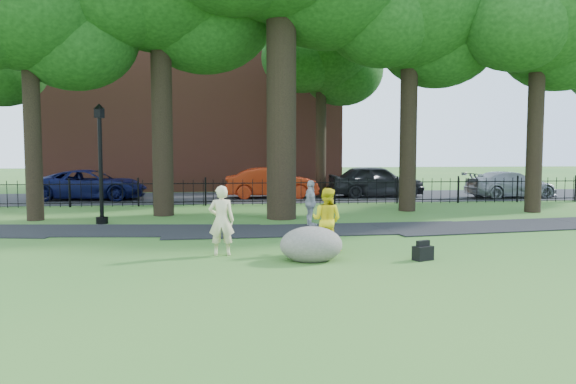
{
  "coord_description": "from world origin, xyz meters",
  "views": [
    {
      "loc": [
        -2.01,
        -13.76,
        2.67
      ],
      "look_at": [
        -0.3,
        2.0,
        1.4
      ],
      "focal_mm": 35.0,
      "sensor_mm": 36.0,
      "label": 1
    }
  ],
  "objects": [
    {
      "name": "brick_building",
      "position": [
        -4.0,
        24.0,
        6.0
      ],
      "size": [
        18.0,
        8.0,
        12.0
      ],
      "primitive_type": "cube",
      "color": "brown",
      "rests_on": "ground"
    },
    {
      "name": "footpath",
      "position": [
        1.0,
        3.9,
        0.0
      ],
      "size": [
        36.07,
        3.85,
        0.03
      ],
      "primitive_type": "cube",
      "rotation": [
        0.0,
        0.0,
        0.03
      ],
      "color": "black",
      "rests_on": "ground"
    },
    {
      "name": "navy_van",
      "position": [
        -8.88,
        15.5,
        0.76
      ],
      "size": [
        5.64,
        2.9,
        1.52
      ],
      "primitive_type": "imported",
      "rotation": [
        0.0,
        0.0,
        1.5
      ],
      "color": "#0B0F38",
      "rests_on": "ground"
    },
    {
      "name": "ground",
      "position": [
        0.0,
        0.0,
        0.0
      ],
      "size": [
        120.0,
        120.0,
        0.0
      ],
      "primitive_type": "plane",
      "color": "#2D6623",
      "rests_on": "ground"
    },
    {
      "name": "backpack",
      "position": [
        2.58,
        -1.08,
        0.17
      ],
      "size": [
        0.52,
        0.44,
        0.34
      ],
      "primitive_type": "cube",
      "rotation": [
        0.0,
        0.0,
        0.4
      ],
      "color": "black",
      "rests_on": "ground"
    },
    {
      "name": "red_sedan",
      "position": [
        0.3,
        15.48,
        0.8
      ],
      "size": [
        4.84,
        1.7,
        1.59
      ],
      "primitive_type": "imported",
      "rotation": [
        0.0,
        0.0,
        1.57
      ],
      "color": "#A0250C",
      "rests_on": "ground"
    },
    {
      "name": "boulder",
      "position": [
        -0.06,
        -0.83,
        0.43
      ],
      "size": [
        1.73,
        1.48,
        0.87
      ],
      "primitive_type": "ellipsoid",
      "rotation": [
        0.0,
        0.0,
        -0.27
      ],
      "color": "slate",
      "rests_on": "ground"
    },
    {
      "name": "street",
      "position": [
        0.0,
        16.0,
        0.0
      ],
      "size": [
        80.0,
        7.0,
        0.02
      ],
      "primitive_type": "cube",
      "color": "black",
      "rests_on": "ground"
    },
    {
      "name": "iron_fence",
      "position": [
        0.0,
        12.0,
        0.6
      ],
      "size": [
        44.0,
        0.04,
        1.2
      ],
      "color": "black",
      "rests_on": "ground"
    },
    {
      "name": "red_bag",
      "position": [
        0.29,
        0.36,
        0.13
      ],
      "size": [
        0.42,
        0.3,
        0.26
      ],
      "primitive_type": "cube",
      "rotation": [
        0.0,
        0.0,
        0.18
      ],
      "color": "maroon",
      "rests_on": "ground"
    },
    {
      "name": "lamppost",
      "position": [
        -6.38,
        6.31,
        2.04
      ],
      "size": [
        0.41,
        0.41,
        4.17
      ],
      "rotation": [
        0.0,
        0.0,
        -0.39
      ],
      "color": "black",
      "rests_on": "ground"
    },
    {
      "name": "silver_car",
      "position": [
        12.8,
        14.18,
        0.7
      ],
      "size": [
        4.97,
        2.39,
        1.39
      ],
      "primitive_type": "imported",
      "rotation": [
        0.0,
        0.0,
        1.66
      ],
      "color": "gray",
      "rests_on": "ground"
    },
    {
      "name": "tree_row",
      "position": [
        0.52,
        8.4,
        8.15
      ],
      "size": [
        26.82,
        7.96,
        12.42
      ],
      "color": "black",
      "rests_on": "ground"
    },
    {
      "name": "grey_car",
      "position": [
        5.91,
        15.5,
        0.86
      ],
      "size": [
        5.11,
        2.17,
        1.72
      ],
      "primitive_type": "imported",
      "rotation": [
        0.0,
        0.0,
        1.6
      ],
      "color": "black",
      "rests_on": "ground"
    },
    {
      "name": "pedestrian",
      "position": [
        0.79,
        4.87,
        0.78
      ],
      "size": [
        0.55,
        0.97,
        1.56
      ],
      "primitive_type": "imported",
      "rotation": [
        0.0,
        0.0,
        1.76
      ],
      "color": "#ACADB1",
      "rests_on": "ground"
    },
    {
      "name": "man",
      "position": [
        0.5,
        0.23,
        0.82
      ],
      "size": [
        1.0,
        0.95,
        1.64
      ],
      "primitive_type": "imported",
      "rotation": [
        0.0,
        0.0,
        2.59
      ],
      "color": "yellow",
      "rests_on": "ground"
    },
    {
      "name": "woman",
      "position": [
        -2.16,
        0.04,
        0.87
      ],
      "size": [
        0.65,
        0.45,
        1.73
      ],
      "primitive_type": "imported",
      "rotation": [
        0.0,
        0.0,
        3.09
      ],
      "color": "beige",
      "rests_on": "ground"
    }
  ]
}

